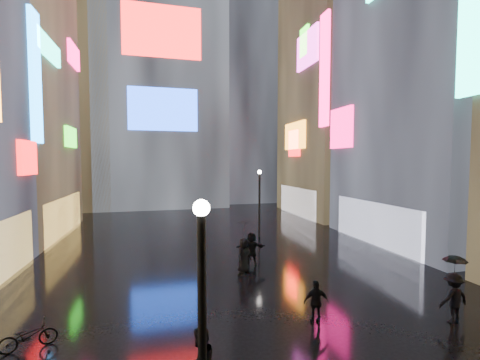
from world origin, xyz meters
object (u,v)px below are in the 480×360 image
object	(u,v)px
lamp_near	(202,326)
lamp_far	(259,199)
pedestrian_3	(316,302)
bicycle	(28,336)

from	to	relation	value
lamp_near	lamp_far	xyz separation A→B (m)	(6.77, 17.82, 0.00)
lamp_far	pedestrian_3	bearing A→B (deg)	-98.79
lamp_near	bicycle	world-z (taller)	lamp_near
pedestrian_3	bicycle	distance (m)	9.51
lamp_far	bicycle	distance (m)	17.03
lamp_far	bicycle	xyz separation A→B (m)	(-11.49, -12.31, -2.52)
lamp_near	lamp_far	size ratio (longest dim) A/B	1.00
lamp_near	pedestrian_3	xyz separation A→B (m)	(4.75, 4.77, -2.16)
lamp_near	pedestrian_3	bearing A→B (deg)	45.09
lamp_near	lamp_far	world-z (taller)	same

